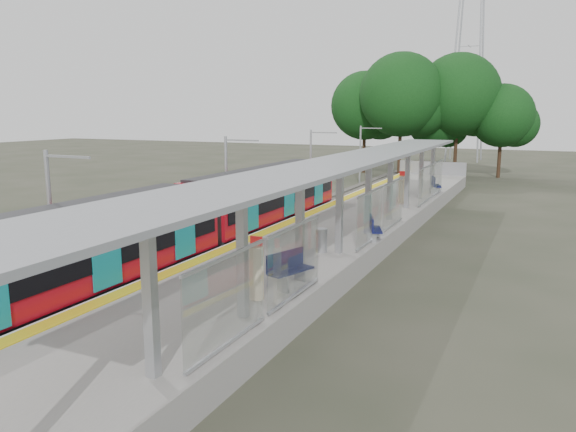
# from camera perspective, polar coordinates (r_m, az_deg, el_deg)

# --- Properties ---
(trackbed) EXTENTS (3.00, 70.00, 0.24)m
(trackbed) POSITION_cam_1_polar(r_m,az_deg,el_deg) (31.23, -2.40, -1.61)
(trackbed) COLOR #59544C
(trackbed) RESTS_ON ground
(platform) EXTENTS (6.00, 50.00, 1.00)m
(platform) POSITION_cam_1_polar(r_m,az_deg,el_deg) (29.42, 5.43, -1.65)
(platform) COLOR gray
(platform) RESTS_ON ground
(tactile_strip) EXTENTS (0.60, 50.00, 0.02)m
(tactile_strip) POSITION_cam_1_polar(r_m,az_deg,el_deg) (30.23, 0.88, -0.28)
(tactile_strip) COLOR yellow
(tactile_strip) RESTS_ON platform
(end_fence) EXTENTS (6.00, 0.10, 1.20)m
(end_fence) POSITION_cam_1_polar(r_m,az_deg,el_deg) (53.20, 14.45, 4.74)
(end_fence) COLOR #9EA0A5
(end_fence) RESTS_ON platform
(train) EXTENTS (2.74, 27.60, 3.62)m
(train) POSITION_cam_1_polar(r_m,az_deg,el_deg) (25.18, -9.42, -0.22)
(train) COLOR black
(train) RESTS_ON ground
(canopy) EXTENTS (3.27, 38.00, 3.66)m
(canopy) POSITION_cam_1_polar(r_m,az_deg,el_deg) (24.75, 6.15, 4.70)
(canopy) COLOR #9EA0A5
(canopy) RESTS_ON platform
(pylon) EXTENTS (8.00, 4.00, 38.00)m
(pylon) POSITION_cam_1_polar(r_m,az_deg,el_deg) (81.76, 18.11, 18.73)
(pylon) COLOR #9EA0A5
(pylon) RESTS_ON ground
(tree_cluster) EXTENTS (20.92, 11.45, 12.61)m
(tree_cluster) POSITION_cam_1_polar(r_m,az_deg,el_deg) (60.72, 13.84, 11.17)
(tree_cluster) COLOR #382316
(tree_cluster) RESTS_ON ground
(catenary_masts) EXTENTS (2.08, 48.16, 5.40)m
(catenary_masts) POSITION_cam_1_polar(r_m,az_deg,el_deg) (30.73, -6.14, 3.42)
(catenary_masts) COLOR #9EA0A5
(catenary_masts) RESTS_ON ground
(bench_near) EXTENTS (1.06, 1.80, 1.18)m
(bench_near) POSITION_cam_1_polar(r_m,az_deg,el_deg) (18.64, 0.06, -5.27)
(bench_near) COLOR #0E1249
(bench_near) RESTS_ON platform
(bench_mid) EXTENTS (1.01, 1.62, 1.06)m
(bench_mid) POSITION_cam_1_polar(r_m,az_deg,el_deg) (25.60, 8.72, -1.15)
(bench_mid) COLOR #0E1249
(bench_mid) RESTS_ON platform
(bench_far) EXTENTS (1.01, 1.78, 1.16)m
(bench_far) POSITION_cam_1_polar(r_m,az_deg,el_deg) (41.25, 14.71, 3.14)
(bench_far) COLOR #0E1249
(bench_far) RESTS_ON platform
(info_pillar_near) EXTENTS (0.45, 0.45, 1.98)m
(info_pillar_near) POSITION_cam_1_polar(r_m,az_deg,el_deg) (17.32, -3.20, -5.70)
(info_pillar_near) COLOR beige
(info_pillar_near) RESTS_ON platform
(info_pillar_far) EXTENTS (0.46, 0.46, 2.04)m
(info_pillar_far) POSITION_cam_1_polar(r_m,az_deg,el_deg) (35.96, 11.52, 2.66)
(info_pillar_far) COLOR beige
(info_pillar_far) RESTS_ON platform
(litter_bin) EXTENTS (0.64, 0.64, 0.99)m
(litter_bin) POSITION_cam_1_polar(r_m,az_deg,el_deg) (23.12, 3.41, -2.48)
(litter_bin) COLOR #9EA0A5
(litter_bin) RESTS_ON platform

